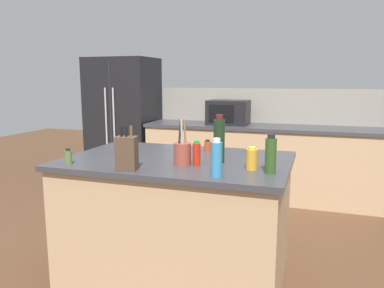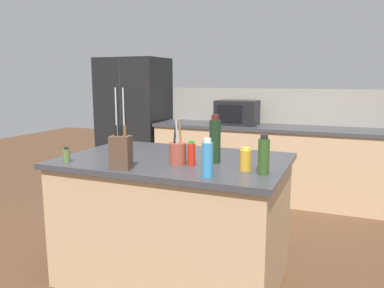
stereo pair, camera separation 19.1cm
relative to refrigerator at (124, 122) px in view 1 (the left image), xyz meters
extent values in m
plane|color=brown|center=(1.68, -2.25, -0.91)|extent=(14.00, 14.00, 0.00)
cube|color=tan|center=(1.98, -0.05, -0.46)|extent=(2.94, 0.62, 0.90)
cube|color=#38383D|center=(1.98, -0.05, 0.01)|extent=(2.98, 0.66, 0.04)
cube|color=gray|center=(1.98, 0.27, 0.26)|extent=(2.94, 0.03, 0.46)
cube|color=tan|center=(1.68, -2.25, -0.46)|extent=(1.60, 1.04, 0.90)
cube|color=#38383D|center=(1.68, -2.25, 0.01)|extent=(1.66, 1.10, 0.04)
cube|color=black|center=(0.00, 0.00, 0.00)|extent=(0.91, 0.72, 1.82)
cube|color=#2D2D2D|center=(0.00, -0.36, 0.00)|extent=(0.01, 0.00, 1.73)
cylinder|color=#ADB2B7|center=(-0.06, -0.38, 0.00)|extent=(0.02, 0.02, 1.00)
cylinder|color=#ADB2B7|center=(0.06, -0.38, 0.00)|extent=(0.02, 0.02, 1.00)
cube|color=black|center=(1.56, -0.05, 0.19)|extent=(0.52, 0.38, 0.31)
cube|color=black|center=(1.52, -0.24, 0.19)|extent=(0.32, 0.01, 0.22)
cube|color=#4C3828|center=(1.51, -2.70, 0.14)|extent=(0.15, 0.12, 0.22)
cylinder|color=black|center=(1.47, -2.70, 0.29)|extent=(0.02, 0.02, 0.07)
cylinder|color=black|center=(1.51, -2.70, 0.29)|extent=(0.02, 0.02, 0.07)
cylinder|color=brown|center=(1.54, -2.69, 0.29)|extent=(0.02, 0.02, 0.07)
cylinder|color=brown|center=(1.79, -2.43, 0.11)|extent=(0.12, 0.12, 0.15)
cylinder|color=olive|center=(1.81, -2.42, 0.26)|extent=(0.01, 0.05, 0.18)
cylinder|color=black|center=(1.77, -2.42, 0.26)|extent=(0.01, 0.05, 0.18)
cylinder|color=#B2B2B7|center=(1.79, -2.44, 0.26)|extent=(0.01, 0.03, 0.18)
cylinder|color=#3384BC|center=(2.10, -2.67, 0.14)|extent=(0.07, 0.07, 0.21)
cylinder|color=white|center=(2.10, -2.67, 0.25)|extent=(0.04, 0.04, 0.03)
cylinder|color=red|center=(1.90, -2.43, 0.11)|extent=(0.05, 0.05, 0.15)
cylinder|color=green|center=(1.90, -2.43, 0.19)|extent=(0.04, 0.04, 0.02)
cylinder|color=gold|center=(2.27, -2.43, 0.10)|extent=(0.08, 0.08, 0.14)
cylinder|color=gold|center=(2.27, -2.43, 0.17)|extent=(0.05, 0.05, 0.02)
cylinder|color=#B73D1E|center=(1.83, -1.92, 0.07)|extent=(0.05, 0.05, 0.08)
cylinder|color=black|center=(1.83, -1.92, 0.12)|extent=(0.03, 0.03, 0.02)
cylinder|color=#2D4C1E|center=(2.40, -2.48, 0.14)|extent=(0.07, 0.07, 0.22)
cylinder|color=black|center=(2.40, -2.48, 0.27)|extent=(0.05, 0.05, 0.03)
cylinder|color=#567038|center=(1.03, -2.67, 0.08)|extent=(0.05, 0.05, 0.09)
cylinder|color=black|center=(1.03, -2.67, 0.13)|extent=(0.03, 0.03, 0.02)
cylinder|color=black|center=(2.01, -2.28, 0.18)|extent=(0.08, 0.08, 0.30)
cylinder|color=#4C1919|center=(2.01, -2.28, 0.35)|extent=(0.05, 0.05, 0.04)
camera|label=1|loc=(2.66, -4.81, 0.62)|focal=35.00mm
camera|label=2|loc=(2.84, -4.74, 0.62)|focal=35.00mm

